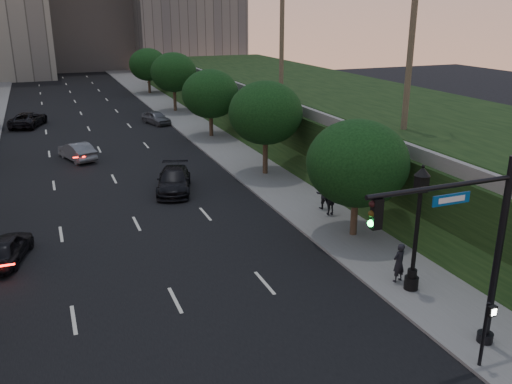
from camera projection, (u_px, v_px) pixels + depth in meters
name	position (u px, v px, depth m)	size (l,w,h in m)	color
ground	(211.00, 373.00, 17.91)	(160.00, 160.00, 0.00)	black
road_surface	(102.00, 155.00, 44.27)	(16.00, 140.00, 0.02)	black
sidewalk_right	(221.00, 143.00, 47.86)	(4.50, 140.00, 0.15)	slate
embankment	(349.00, 117.00, 49.61)	(18.00, 90.00, 4.00)	black
parapet_wall	(264.00, 96.00, 45.86)	(0.35, 90.00, 0.70)	slate
tree_right_a	(357.00, 163.00, 27.26)	(5.20, 5.20, 6.24)	#38281C
tree_right_b	(265.00, 113.00, 37.65)	(5.20, 5.20, 6.74)	#38281C
tree_right_c	(210.00, 94.00, 49.24)	(5.20, 5.20, 6.24)	#38281C
tree_right_d	(174.00, 72.00, 61.38)	(5.20, 5.20, 6.74)	#38281C
tree_right_e	(148.00, 65.00, 74.73)	(5.20, 5.20, 6.24)	#38281C
traffic_signal_mast	(473.00, 257.00, 17.81)	(5.68, 0.56, 7.00)	black
street_lamp	(416.00, 235.00, 22.16)	(0.64, 0.64, 5.62)	black
pedestrian_signal	(486.00, 329.00, 17.55)	(0.30, 0.33, 2.50)	black
sedan_near_left	(6.00, 248.00, 25.54)	(1.64, 4.07, 1.39)	black
sedan_mid_left	(77.00, 151.00, 42.74)	(1.51, 4.33, 1.43)	slate
sedan_far_left	(28.00, 119.00, 54.81)	(2.48, 5.38, 1.50)	black
sedan_near_right	(174.00, 181.00, 35.37)	(2.09, 5.13, 1.49)	black
sedan_far_right	(156.00, 118.00, 55.98)	(1.60, 3.98, 1.36)	#54565B
pedestrian_a	(399.00, 263.00, 23.32)	(0.64, 0.42, 1.77)	black
pedestrian_b	(324.00, 194.00, 31.89)	(0.88, 0.68, 1.80)	black
pedestrian_c	(331.00, 202.00, 30.90)	(0.91, 0.38, 1.56)	black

